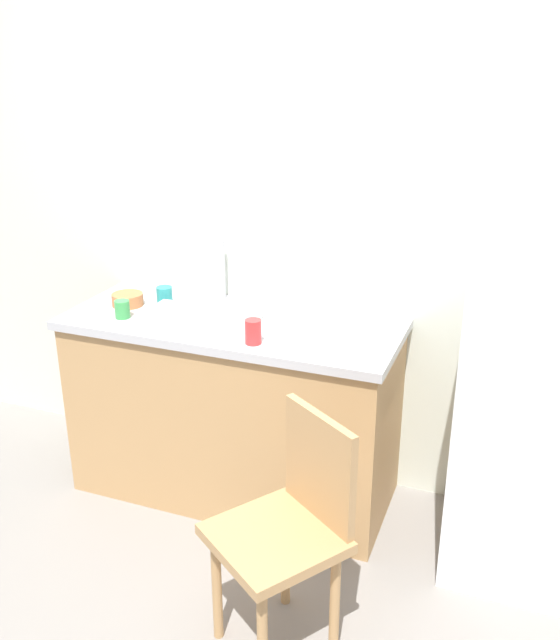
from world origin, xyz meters
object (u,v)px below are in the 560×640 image
object	(u,v)px
cup_red	(253,332)
dish_tray	(180,315)
cup_white	(254,310)
refrigerator	(542,410)
terracotta_bowl	(128,299)
cup_teal	(165,296)
cup_green	(122,309)
chair	(289,525)

from	to	relation	value
cup_red	dish_tray	bearing A→B (deg)	162.74
cup_white	refrigerator	bearing A→B (deg)	-1.78
terracotta_bowl	cup_teal	xyz separation A→B (m)	(0.16, 0.07, 0.01)
cup_red	cup_green	size ratio (longest dim) A/B	1.28
cup_green	cup_white	world-z (taller)	cup_white
cup_white	cup_teal	bearing A→B (deg)	174.16
dish_tray	cup_red	world-z (taller)	cup_red
dish_tray	cup_teal	world-z (taller)	cup_teal
cup_red	cup_teal	size ratio (longest dim) A/B	1.21
chair	cup_teal	xyz separation A→B (m)	(-0.95, 0.86, 0.44)
dish_tray	cup_white	bearing A→B (deg)	19.37
cup_red	cup_white	xyz separation A→B (m)	(-0.09, 0.24, 0.00)
refrigerator	cup_teal	world-z (taller)	refrigerator
dish_tray	cup_green	xyz separation A→B (m)	(-0.26, -0.06, 0.02)
terracotta_bowl	cup_red	distance (m)	0.77
cup_green	chair	bearing A→B (deg)	-31.46
cup_teal	cup_white	bearing A→B (deg)	-5.84
cup_white	cup_teal	size ratio (longest dim) A/B	1.21
chair	terracotta_bowl	world-z (taller)	terracotta_bowl
dish_tray	refrigerator	bearing A→B (deg)	2.64
cup_green	terracotta_bowl	bearing A→B (deg)	114.63
dish_tray	cup_white	distance (m)	0.33
cup_white	terracotta_bowl	bearing A→B (deg)	-177.80
cup_teal	refrigerator	bearing A→B (deg)	-2.92
cup_white	cup_teal	distance (m)	0.49
cup_red	cup_teal	bearing A→B (deg)	153.66
chair	cup_white	size ratio (longest dim) A/B	8.54
dish_tray	cup_red	bearing A→B (deg)	-17.26
terracotta_bowl	cup_red	xyz separation A→B (m)	(0.74, -0.21, 0.02)
refrigerator	dish_tray	size ratio (longest dim) A/B	5.02
refrigerator	cup_white	size ratio (longest dim) A/B	13.48
chair	cup_white	bearing A→B (deg)	154.74
cup_red	cup_teal	xyz separation A→B (m)	(-0.58, 0.29, -0.01)
dish_tray	cup_teal	size ratio (longest dim) A/B	3.25
cup_red	refrigerator	bearing A→B (deg)	9.81
refrigerator	cup_green	world-z (taller)	refrigerator
chair	terracotta_bowl	bearing A→B (deg)	179.50
dish_tray	cup_green	bearing A→B (deg)	-166.05
dish_tray	cup_teal	distance (m)	0.23
terracotta_bowl	cup_white	bearing A→B (deg)	2.20
cup_teal	dish_tray	bearing A→B (deg)	-43.13
refrigerator	cup_white	bearing A→B (deg)	178.22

